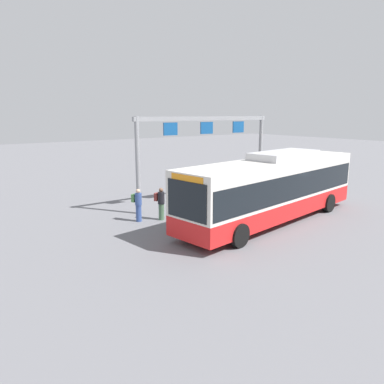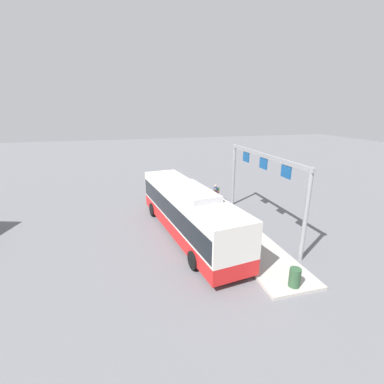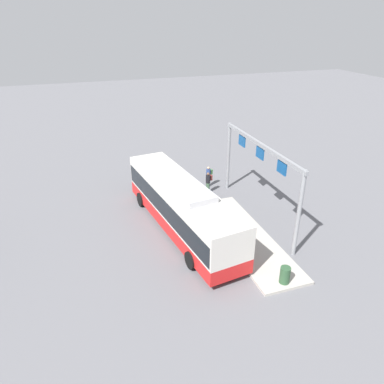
# 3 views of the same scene
# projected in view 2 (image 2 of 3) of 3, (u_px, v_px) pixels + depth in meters

# --- Properties ---
(ground_plane) EXTENTS (120.00, 120.00, 0.00)m
(ground_plane) POSITION_uv_depth(u_px,v_px,m) (188.00, 235.00, 17.74)
(ground_plane) COLOR slate
(platform_curb) EXTENTS (10.00, 2.80, 0.16)m
(platform_curb) POSITION_uv_depth(u_px,v_px,m) (250.00, 242.00, 16.57)
(platform_curb) COLOR #B2ADA3
(platform_curb) RESTS_ON ground
(bus_main) EXTENTS (12.15, 4.15, 3.46)m
(bus_main) POSITION_uv_depth(u_px,v_px,m) (187.00, 209.00, 17.20)
(bus_main) COLOR red
(bus_main) RESTS_ON ground
(person_boarding) EXTENTS (0.49, 0.60, 1.67)m
(person_boarding) POSITION_uv_depth(u_px,v_px,m) (216.00, 193.00, 23.52)
(person_boarding) COLOR #334C8C
(person_boarding) RESTS_ON ground
(person_waiting_near) EXTENTS (0.51, 0.60, 1.67)m
(person_waiting_near) POSITION_uv_depth(u_px,v_px,m) (215.00, 197.00, 22.43)
(person_waiting_near) COLOR #476B4C
(person_waiting_near) RESTS_ON ground
(platform_sign_gantry) EXTENTS (9.72, 0.24, 5.20)m
(platform_sign_gantry) POSITION_uv_depth(u_px,v_px,m) (263.00, 174.00, 18.01)
(platform_sign_gantry) COLOR gray
(platform_sign_gantry) RESTS_ON ground
(trash_bin) EXTENTS (0.52, 0.52, 0.90)m
(trash_bin) POSITION_uv_depth(u_px,v_px,m) (295.00, 277.00, 12.26)
(trash_bin) COLOR #2D5133
(trash_bin) RESTS_ON platform_curb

